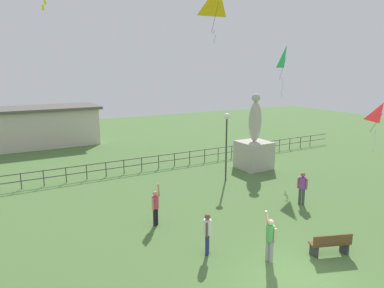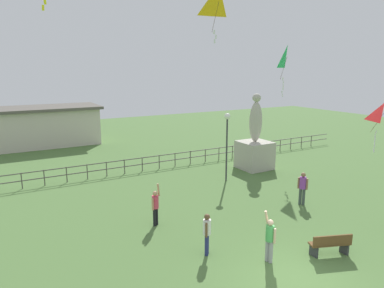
% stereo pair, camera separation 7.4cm
% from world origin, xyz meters
% --- Properties ---
extents(ground_plane, '(80.00, 80.00, 0.00)m').
position_xyz_m(ground_plane, '(0.00, 0.00, 0.00)').
color(ground_plane, '#4C7038').
extents(statue_monument, '(2.00, 2.00, 5.09)m').
position_xyz_m(statue_monument, '(7.15, 10.90, 1.45)').
color(statue_monument, '#B2AD9E').
rests_on(statue_monument, ground_plane).
extents(lamppost, '(0.36, 0.36, 4.13)m').
position_xyz_m(lamppost, '(3.93, 9.60, 3.03)').
color(lamppost, '#38383D').
rests_on(lamppost, ground_plane).
extents(park_bench, '(1.55, 0.91, 0.85)m').
position_xyz_m(park_bench, '(2.18, 0.47, 0.46)').
color(park_bench, brown).
rests_on(park_bench, ground_plane).
extents(person_0, '(0.31, 0.44, 1.67)m').
position_xyz_m(person_0, '(5.01, 4.54, 0.96)').
color(person_0, '#3F4C47').
rests_on(person_0, ground_plane).
extents(person_1, '(0.33, 0.39, 1.58)m').
position_xyz_m(person_1, '(-1.68, 2.76, 0.91)').
color(person_1, navy).
rests_on(person_1, ground_plane).
extents(person_2, '(0.47, 0.29, 1.83)m').
position_xyz_m(person_2, '(-2.32, 5.94, 0.92)').
color(person_2, black).
rests_on(person_2, ground_plane).
extents(person_3, '(0.29, 0.51, 1.86)m').
position_xyz_m(person_3, '(-0.03, 1.25, 0.94)').
color(person_3, '#99999E').
rests_on(person_3, ground_plane).
extents(kite_1, '(1.15, 0.86, 3.36)m').
position_xyz_m(kite_1, '(9.07, 10.30, 7.35)').
color(kite_1, '#1EB759').
extents(kite_3, '(1.24, 1.18, 2.61)m').
position_xyz_m(kite_3, '(1.95, 7.69, 9.79)').
color(kite_3, yellow).
extents(kite_4, '(0.97, 1.11, 2.36)m').
position_xyz_m(kite_4, '(8.31, 2.89, 4.49)').
color(kite_4, red).
extents(waterfront_railing, '(36.05, 0.06, 0.95)m').
position_xyz_m(waterfront_railing, '(-0.34, 14.00, 0.62)').
color(waterfront_railing, '#4C4742').
rests_on(waterfront_railing, ground_plane).
extents(pavilion_building, '(10.92, 4.85, 3.42)m').
position_xyz_m(pavilion_building, '(-4.99, 26.00, 1.73)').
color(pavilion_building, beige).
rests_on(pavilion_building, ground_plane).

